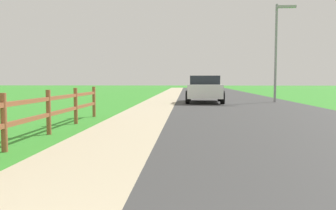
{
  "coord_description": "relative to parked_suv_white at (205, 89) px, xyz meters",
  "views": [
    {
      "loc": [
        0.64,
        0.18,
        1.29
      ],
      "look_at": [
        0.17,
        8.79,
        0.68
      ],
      "focal_mm": 37.08,
      "sensor_mm": 36.0,
      "label": 1
    }
  ],
  "objects": [
    {
      "name": "street_lamp",
      "position": [
        4.27,
        0.46,
        2.65
      ],
      "size": [
        1.17,
        0.2,
        5.7
      ],
      "color": "gray",
      "rests_on": "ground"
    },
    {
      "name": "ground_plane",
      "position": [
        -1.68,
        4.53,
        -0.78
      ],
      "size": [
        120.0,
        120.0,
        0.0
      ],
      "primitive_type": "plane",
      "color": "#368E2C"
    },
    {
      "name": "rail_fence",
      "position": [
        -4.3,
        -14.31,
        -0.16
      ],
      "size": [
        0.11,
        12.15,
        1.07
      ],
      "color": "brown",
      "rests_on": "ground"
    },
    {
      "name": "curb_concrete",
      "position": [
        -4.68,
        6.53,
        -0.78
      ],
      "size": [
        6.0,
        66.0,
        0.01
      ],
      "primitive_type": "cube",
      "color": "#BCAD8D",
      "rests_on": "ground"
    },
    {
      "name": "grass_verge",
      "position": [
        -6.18,
        6.53,
        -0.77
      ],
      "size": [
        5.0,
        66.0,
        0.0
      ],
      "primitive_type": "cube",
      "color": "#368E2C",
      "rests_on": "ground"
    },
    {
      "name": "parked_suv_white",
      "position": [
        0.0,
        0.0,
        0.0
      ],
      "size": [
        2.23,
        4.33,
        1.55
      ],
      "color": "white",
      "rests_on": "ground"
    },
    {
      "name": "road_asphalt",
      "position": [
        1.82,
        6.53,
        -0.78
      ],
      "size": [
        7.0,
        66.0,
        0.01
      ],
      "primitive_type": "cube",
      "color": "#3B3B3B",
      "rests_on": "ground"
    }
  ]
}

